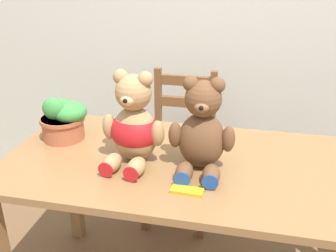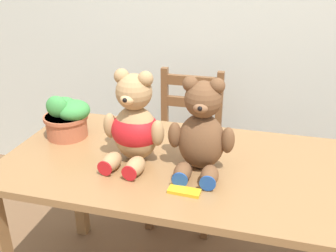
# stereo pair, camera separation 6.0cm
# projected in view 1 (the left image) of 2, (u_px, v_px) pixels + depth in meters

# --- Properties ---
(dining_table) EXTENTS (1.56, 0.75, 0.76)m
(dining_table) POSITION_uv_depth(u_px,v_px,m) (195.00, 184.00, 1.54)
(dining_table) COLOR olive
(dining_table) RESTS_ON ground_plane
(wooden_chair_behind) EXTENTS (0.38, 0.41, 0.91)m
(wooden_chair_behind) POSITION_uv_depth(u_px,v_px,m) (181.00, 148.00, 2.28)
(wooden_chair_behind) COLOR brown
(wooden_chair_behind) RESTS_ON ground_plane
(teddy_bear_left) EXTENTS (0.26, 0.28, 0.37)m
(teddy_bear_left) POSITION_uv_depth(u_px,v_px,m) (134.00, 126.00, 1.46)
(teddy_bear_left) COLOR tan
(teddy_bear_left) RESTS_ON dining_table
(teddy_bear_right) EXTENTS (0.25, 0.25, 0.36)m
(teddy_bear_right) POSITION_uv_depth(u_px,v_px,m) (202.00, 131.00, 1.40)
(teddy_bear_right) COLOR brown
(teddy_bear_right) RESTS_ON dining_table
(potted_plant) EXTENTS (0.21, 0.20, 0.21)m
(potted_plant) POSITION_uv_depth(u_px,v_px,m) (64.00, 119.00, 1.67)
(potted_plant) COLOR #B25B3D
(potted_plant) RESTS_ON dining_table
(chocolate_bar) EXTENTS (0.12, 0.05, 0.01)m
(chocolate_bar) POSITION_uv_depth(u_px,v_px,m) (187.00, 191.00, 1.31)
(chocolate_bar) COLOR gold
(chocolate_bar) RESTS_ON dining_table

